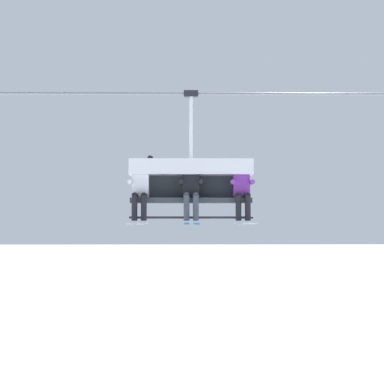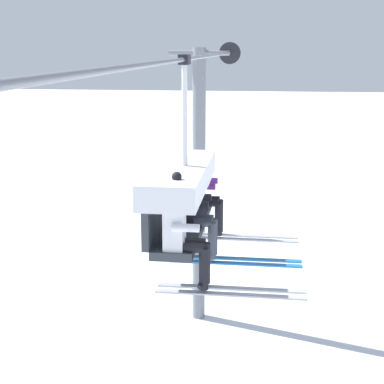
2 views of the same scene
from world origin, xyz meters
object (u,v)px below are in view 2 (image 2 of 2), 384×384
at_px(skier_white, 185,233).
at_px(skier_purple, 204,193).
at_px(lift_tower_far, 200,181).
at_px(chairlift_chair, 179,188).
at_px(skier_black, 196,211).

relative_size(skier_white, skier_purple, 1.00).
distance_m(lift_tower_far, chairlift_chair, 8.71).
relative_size(skier_white, skier_black, 1.00).
height_order(lift_tower_far, chairlift_chair, lift_tower_far).
relative_size(chairlift_chair, skier_white, 1.48).
xyz_separation_m(lift_tower_far, skier_black, (-8.49, -0.93, 1.55)).
height_order(lift_tower_far, skier_white, lift_tower_far).
bearing_deg(skier_white, skier_purple, -0.20).
xyz_separation_m(lift_tower_far, skier_white, (-9.46, -0.92, 1.57)).
xyz_separation_m(chairlift_chair, skier_black, (0.00, -0.22, -0.30)).
distance_m(lift_tower_far, skier_black, 8.68).
relative_size(chairlift_chair, skier_black, 1.48).
bearing_deg(lift_tower_far, skier_purple, -172.95).
bearing_deg(skier_black, lift_tower_far, 6.24).
distance_m(lift_tower_far, skier_purple, 7.72).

